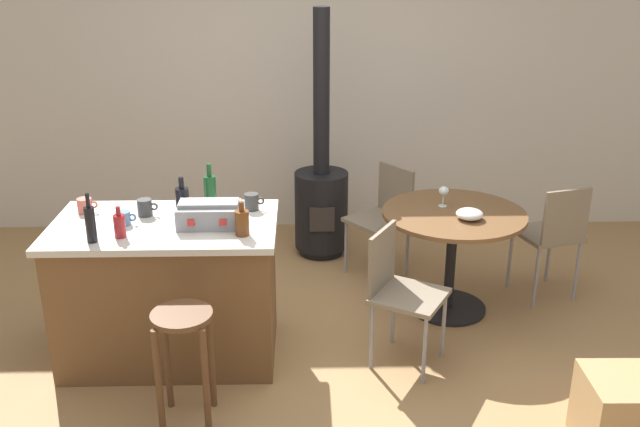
# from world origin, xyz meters

# --- Properties ---
(ground_plane) EXTENTS (8.80, 8.80, 0.00)m
(ground_plane) POSITION_xyz_m (0.00, 0.00, 0.00)
(ground_plane) COLOR #A37A4C
(back_wall) EXTENTS (8.00, 0.10, 2.70)m
(back_wall) POSITION_xyz_m (0.00, 2.41, 1.35)
(back_wall) COLOR beige
(back_wall) RESTS_ON ground_plane
(kitchen_island) EXTENTS (1.34, 0.80, 0.89)m
(kitchen_island) POSITION_xyz_m (-0.95, 0.17, 0.45)
(kitchen_island) COLOR brown
(kitchen_island) RESTS_ON ground_plane
(wooden_stool) EXTENTS (0.32, 0.32, 0.66)m
(wooden_stool) POSITION_xyz_m (-0.75, -0.51, 0.48)
(wooden_stool) COLOR brown
(wooden_stool) RESTS_ON ground_plane
(dining_table) EXTENTS (0.98, 0.98, 0.74)m
(dining_table) POSITION_xyz_m (0.91, 0.71, 0.57)
(dining_table) COLOR black
(dining_table) RESTS_ON ground_plane
(folding_chair_near) EXTENTS (0.50, 0.50, 0.88)m
(folding_chair_near) POSITION_xyz_m (1.67, 0.86, 0.53)
(folding_chair_near) COLOR #7F705B
(folding_chair_near) RESTS_ON ground_plane
(folding_chair_far) EXTENTS (0.56, 0.56, 0.85)m
(folding_chair_far) POSITION_xyz_m (0.51, 1.34, 0.50)
(folding_chair_far) COLOR #7F705B
(folding_chair_far) RESTS_ON ground_plane
(folding_chair_left) EXTENTS (0.55, 0.55, 0.86)m
(folding_chair_left) POSITION_xyz_m (0.46, 0.06, 0.51)
(folding_chair_left) COLOR #7F705B
(folding_chair_left) RESTS_ON ground_plane
(wood_stove) EXTENTS (0.44, 0.45, 2.01)m
(wood_stove) POSITION_xyz_m (0.04, 1.72, 0.50)
(wood_stove) COLOR black
(wood_stove) RESTS_ON ground_plane
(toolbox) EXTENTS (0.37, 0.24, 0.15)m
(toolbox) POSITION_xyz_m (-0.67, 0.13, 0.96)
(toolbox) COLOR gray
(toolbox) RESTS_ON kitchen_island
(bottle_0) EXTENTS (0.08, 0.08, 0.25)m
(bottle_0) POSITION_xyz_m (-0.85, 0.30, 0.99)
(bottle_0) COLOR black
(bottle_0) RESTS_ON kitchen_island
(bottle_1) EXTENTS (0.08, 0.08, 0.29)m
(bottle_1) POSITION_xyz_m (-0.69, 0.44, 1.00)
(bottle_1) COLOR #194C23
(bottle_1) RESTS_ON kitchen_island
(bottle_2) EXTENTS (0.07, 0.07, 0.18)m
(bottle_2) POSITION_xyz_m (-1.15, -0.04, 0.96)
(bottle_2) COLOR maroon
(bottle_2) RESTS_ON kitchen_island
(bottle_3) EXTENTS (0.06, 0.06, 0.29)m
(bottle_3) POSITION_xyz_m (-1.29, -0.10, 1.00)
(bottle_3) COLOR black
(bottle_3) RESTS_ON kitchen_island
(bottle_4) EXTENTS (0.08, 0.08, 0.20)m
(bottle_4) POSITION_xyz_m (-0.46, -0.02, 0.97)
(bottle_4) COLOR #603314
(bottle_4) RESTS_ON kitchen_island
(cup_0) EXTENTS (0.13, 0.09, 0.10)m
(cup_0) POSITION_xyz_m (-1.08, 0.30, 0.94)
(cup_0) COLOR #383838
(cup_0) RESTS_ON kitchen_island
(cup_1) EXTENTS (0.13, 0.09, 0.08)m
(cup_1) POSITION_xyz_m (-1.18, 0.15, 0.93)
(cup_1) COLOR #4C7099
(cup_1) RESTS_ON kitchen_island
(cup_2) EXTENTS (0.13, 0.09, 0.09)m
(cup_2) POSITION_xyz_m (-1.46, 0.37, 0.94)
(cup_2) COLOR #DB6651
(cup_2) RESTS_ON kitchen_island
(cup_3) EXTENTS (0.13, 0.09, 0.10)m
(cup_3) POSITION_xyz_m (-0.43, 0.39, 0.94)
(cup_3) COLOR #383838
(cup_3) RESTS_ON kitchen_island
(wine_glass) EXTENTS (0.07, 0.07, 0.14)m
(wine_glass) POSITION_xyz_m (0.86, 0.82, 0.85)
(wine_glass) COLOR silver
(wine_glass) RESTS_ON dining_table
(serving_bowl) EXTENTS (0.18, 0.18, 0.07)m
(serving_bowl) POSITION_xyz_m (0.99, 0.57, 0.78)
(serving_bowl) COLOR white
(serving_bowl) RESTS_ON dining_table
(cardboard_box) EXTENTS (0.45, 0.40, 0.42)m
(cardboard_box) POSITION_xyz_m (1.52, -0.81, 0.21)
(cardboard_box) COLOR tan
(cardboard_box) RESTS_ON ground_plane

